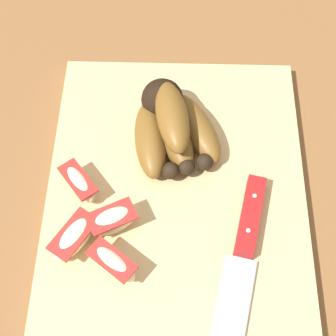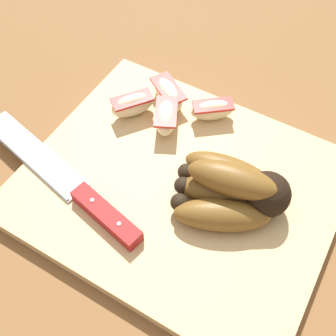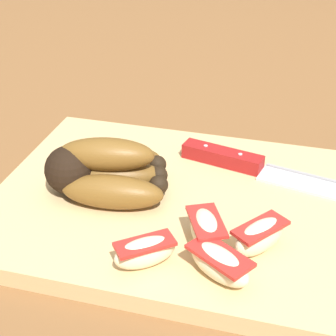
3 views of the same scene
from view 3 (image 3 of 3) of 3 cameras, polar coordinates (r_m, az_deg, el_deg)
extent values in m
plane|color=brown|center=(0.61, -1.67, -5.02)|extent=(6.00, 6.00, 0.00)
cube|color=tan|center=(0.62, -0.36, -3.67)|extent=(0.38, 0.31, 0.02)
sphere|color=black|center=(0.61, -10.22, -0.20)|extent=(0.05, 0.05, 0.05)
ellipsoid|color=brown|center=(0.59, -5.81, -2.48)|extent=(0.11, 0.05, 0.04)
sphere|color=black|center=(0.59, -0.99, -1.76)|extent=(0.02, 0.02, 0.02)
ellipsoid|color=brown|center=(0.61, -5.75, -0.92)|extent=(0.12, 0.07, 0.04)
sphere|color=black|center=(0.61, -0.98, -0.76)|extent=(0.02, 0.02, 0.02)
ellipsoid|color=brown|center=(0.64, -5.69, 0.52)|extent=(0.12, 0.08, 0.04)
sphere|color=black|center=(0.63, -1.13, 0.36)|extent=(0.02, 0.02, 0.02)
ellipsoid|color=brown|center=(0.60, -6.42, 1.43)|extent=(0.11, 0.06, 0.04)
cube|color=maroon|center=(0.67, 5.67, 1.17)|extent=(0.10, 0.04, 0.02)
cylinder|color=#B2B2B7|center=(0.67, 3.94, 2.32)|extent=(0.01, 0.01, 0.00)
cylinder|color=#B2B2B7|center=(0.66, 7.52, 1.43)|extent=(0.01, 0.01, 0.00)
ellipsoid|color=beige|center=(0.53, 3.98, -6.53)|extent=(0.05, 0.07, 0.03)
cube|color=red|center=(0.52, 4.02, -5.57)|extent=(0.05, 0.06, 0.00)
ellipsoid|color=beige|center=(0.51, -2.40, -8.77)|extent=(0.06, 0.05, 0.03)
cube|color=red|center=(0.50, -2.42, -7.89)|extent=(0.06, 0.05, 0.00)
ellipsoid|color=beige|center=(0.53, 9.49, -7.07)|extent=(0.06, 0.06, 0.03)
cube|color=red|center=(0.52, 9.60, -6.11)|extent=(0.05, 0.06, 0.00)
ellipsoid|color=beige|center=(0.50, 5.35, -9.90)|extent=(0.07, 0.06, 0.03)
cube|color=red|center=(0.49, 5.41, -9.03)|extent=(0.07, 0.06, 0.00)
camera|label=1|loc=(0.55, 47.58, 46.92)|focal=54.51mm
camera|label=2|loc=(0.79, -5.71, 37.91)|focal=44.51mm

